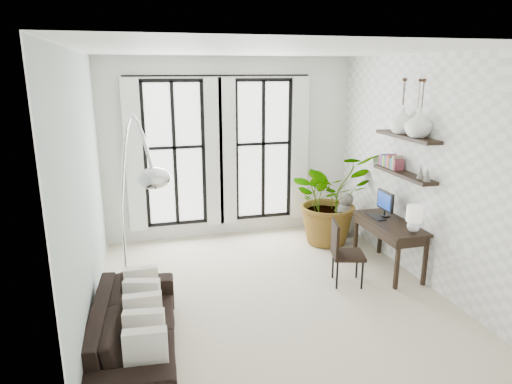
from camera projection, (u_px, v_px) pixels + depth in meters
name	position (u px, v px, depth m)	size (l,w,h in m)	color
floor	(270.00, 294.00, 6.27)	(5.00, 5.00, 0.00)	beige
ceiling	(273.00, 50.00, 5.43)	(5.00, 5.00, 0.00)	white
wall_left	(86.00, 193.00, 5.28)	(5.00, 5.00, 0.00)	#9CAEA4
wall_right	(424.00, 171.00, 6.42)	(5.00, 5.00, 0.00)	white
wall_back	(230.00, 149.00, 8.18)	(4.50, 4.50, 0.00)	white
windows	(220.00, 152.00, 8.07)	(3.26, 0.13, 2.65)	white
wall_shelves	(403.00, 158.00, 6.64)	(0.25, 1.30, 0.60)	black
sofa	(135.00, 329.00, 4.85)	(2.16, 0.84, 0.63)	black
throw_pillows	(143.00, 312.00, 4.83)	(0.40, 1.52, 0.40)	beige
plant	(330.00, 198.00, 7.95)	(1.46, 1.26, 1.62)	#2D7228
desk	(391.00, 226.00, 6.78)	(0.56, 1.32, 1.17)	black
desk_chair	(342.00, 249.00, 6.44)	(0.54, 0.54, 0.93)	black
arc_lamp	(133.00, 162.00, 5.28)	(0.75, 2.04, 2.51)	silver
buddha	(345.00, 221.00, 8.10)	(0.50, 0.50, 0.90)	slate
vase_a	(419.00, 123.00, 6.23)	(0.37, 0.37, 0.38)	white
vase_b	(402.00, 120.00, 6.61)	(0.37, 0.37, 0.38)	white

